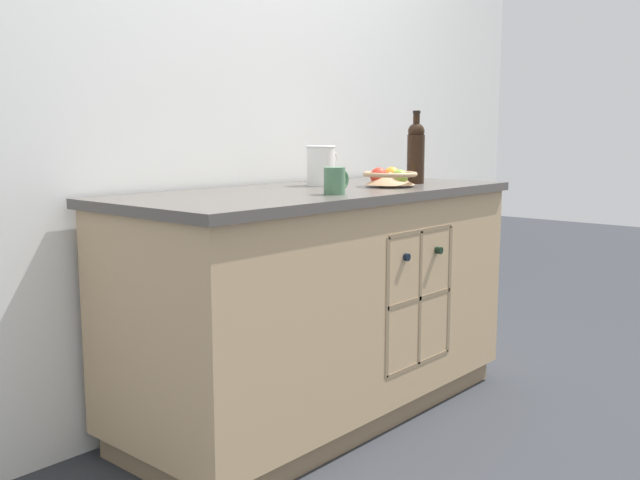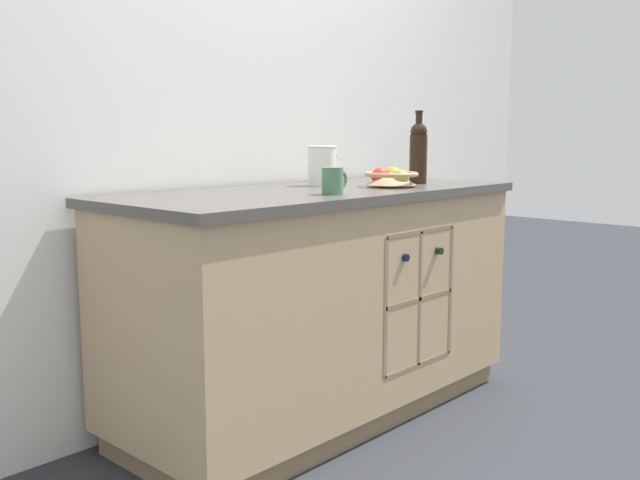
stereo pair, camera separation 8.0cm
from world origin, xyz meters
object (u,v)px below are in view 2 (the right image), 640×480
Objects in this scene: fruit_bowl at (391,177)px; white_pitcher at (323,165)px; ceramic_mug at (333,181)px; standing_wine_bottle at (418,151)px.

fruit_bowl is 0.29m from white_pitcher.
ceramic_mug is (-0.43, -0.07, 0.01)m from fruit_bowl.
fruit_bowl is 1.24× the size of white_pitcher.
standing_wine_bottle is (0.66, 0.10, 0.09)m from ceramic_mug.
white_pitcher is at bearing 148.30° from standing_wine_bottle.
fruit_bowl is at bearing -62.58° from white_pitcher.
fruit_bowl is 0.44m from ceramic_mug.
white_pitcher is 0.43m from standing_wine_bottle.
standing_wine_bottle is (0.23, 0.03, 0.10)m from fruit_bowl.
ceramic_mug is at bearing -170.55° from fruit_bowl.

